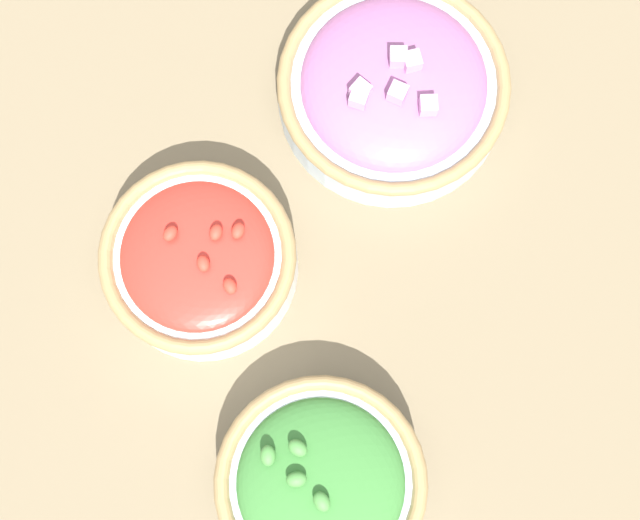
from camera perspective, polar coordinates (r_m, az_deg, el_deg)
The scene contains 4 objects.
ground_plane at distance 0.75m, azimuth 0.00°, elevation -0.47°, with size 3.00×3.00×0.00m, color #75664C.
bowl_cherry_tomatoes at distance 0.73m, azimuth -7.67°, elevation -0.02°, with size 0.16×0.16×0.07m.
bowl_red_onion at distance 0.77m, azimuth 4.70°, elevation 10.95°, with size 0.20×0.20×0.07m.
bowl_broccoli at distance 0.70m, azimuth 0.05°, elevation -14.04°, with size 0.16×0.16×0.08m.
Camera 1 is at (-0.14, -0.04, 0.74)m, focal length 50.00 mm.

